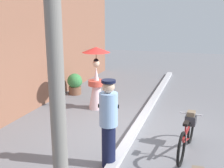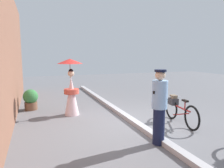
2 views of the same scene
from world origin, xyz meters
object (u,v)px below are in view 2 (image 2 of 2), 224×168
(person_officer, at_px, (159,105))
(person_with_parasol, at_px, (71,87))
(potted_plant_by_door, at_px, (31,99))
(bicycle_far_side, at_px, (179,109))

(person_officer, distance_m, person_with_parasol, 3.37)
(person_with_parasol, height_order, potted_plant_by_door, person_with_parasol)
(person_with_parasol, xyz_separation_m, potted_plant_by_door, (1.17, 1.28, -0.56))
(person_officer, relative_size, person_with_parasol, 0.90)
(bicycle_far_side, height_order, person_officer, person_officer)
(bicycle_far_side, relative_size, potted_plant_by_door, 2.33)
(bicycle_far_side, bearing_deg, potted_plant_by_door, 52.44)
(bicycle_far_side, height_order, person_with_parasol, person_with_parasol)
(person_officer, distance_m, potted_plant_by_door, 5.05)
(bicycle_far_side, xyz_separation_m, potted_plant_by_door, (3.15, 4.09, -0.02))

